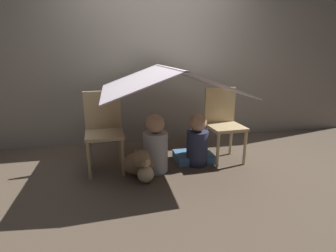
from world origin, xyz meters
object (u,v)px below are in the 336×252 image
Objects in this scene: chair_left at (104,128)px; chair_right at (223,121)px; person_second at (197,142)px; person_front at (155,146)px; dog at (141,162)px.

chair_left and chair_right have the same top height.
person_front is at bearing -171.29° from person_second.
chair_right is (1.45, 0.00, 0.00)m from chair_left.
person_second is (1.08, -0.12, -0.21)m from chair_left.
dog is (-1.07, -0.29, -0.33)m from chair_right.
chair_left reaches higher than person_second.
chair_right is 1.43× the size of person_second.
chair_right is at bearing 15.04° from dog.
chair_left is 1.45m from chair_right.
person_second is 1.59× the size of dog.
person_front is at bearing 26.57° from dog.
dog is (0.37, -0.29, -0.33)m from chair_left.
dog is at bearing -40.35° from chair_left.
chair_left is 2.28× the size of dog.
person_front is (0.56, -0.20, -0.20)m from chair_left.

